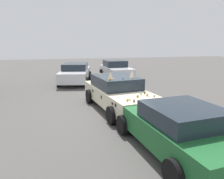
{
  "coord_description": "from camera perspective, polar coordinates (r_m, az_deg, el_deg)",
  "views": [
    {
      "loc": [
        -8.45,
        2.35,
        2.84
      ],
      "look_at": [
        0.0,
        0.3,
        0.9
      ],
      "focal_mm": 33.88,
      "sensor_mm": 36.0,
      "label": 1
    }
  ],
  "objects": [
    {
      "name": "parked_sedan_row_back_far",
      "position": [
        15.39,
        -9.84,
        4.46
      ],
      "size": [
        4.75,
        2.69,
        1.38
      ],
      "rotation": [
        0.0,
        0.0,
        2.94
      ],
      "color": "silver",
      "rests_on": "ground"
    },
    {
      "name": "parked_sedan_near_left",
      "position": [
        5.91,
        16.77,
        -9.63
      ],
      "size": [
        4.5,
        2.38,
        1.32
      ],
      "rotation": [
        0.0,
        0.0,
        0.1
      ],
      "color": "#1E602D",
      "rests_on": "ground"
    },
    {
      "name": "ground_plane",
      "position": [
        9.22,
        1.82,
        -5.37
      ],
      "size": [
        60.0,
        60.0,
        0.0
      ],
      "primitive_type": "plane",
      "color": "#514F4C"
    },
    {
      "name": "parked_sedan_behind_left",
      "position": [
        17.1,
        1.03,
        5.44
      ],
      "size": [
        4.14,
        2.16,
        1.42
      ],
      "rotation": [
        0.0,
        0.0,
        3.19
      ],
      "color": "silver",
      "rests_on": "ground"
    },
    {
      "name": "art_car_decorated",
      "position": [
        9.1,
        1.64,
        -0.87
      ],
      "size": [
        4.85,
        2.5,
        1.72
      ],
      "rotation": [
        0.0,
        0.0,
        3.28
      ],
      "color": "beige",
      "rests_on": "ground"
    }
  ]
}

